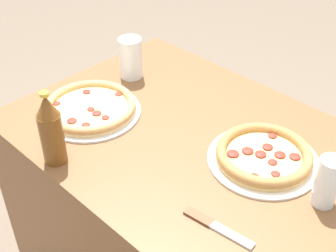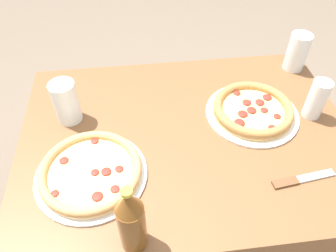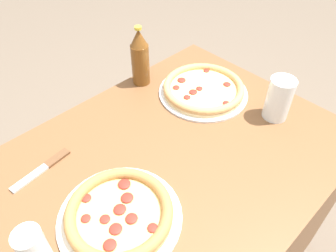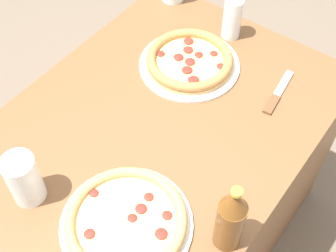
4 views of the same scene
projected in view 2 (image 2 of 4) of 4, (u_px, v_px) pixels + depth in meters
The scene contains 9 objects.
ground_plane at pixel (181, 234), 1.56m from camera, with size 8.00×8.00×0.00m, color #6B5B4C.
table at pixel (183, 194), 1.31m from camera, with size 1.06×0.79×0.71m.
pizza_salami at pixel (91, 172), 0.92m from camera, with size 0.32×0.32×0.04m.
pizza_veggie at pixel (253, 110), 1.09m from camera, with size 0.31×0.31×0.04m.
glass_mango_juice at pixel (297, 53), 1.25m from camera, with size 0.08×0.08×0.14m.
glass_orange_juice at pixel (67, 104), 1.05m from camera, with size 0.08×0.08×0.14m.
glass_water at pixel (316, 101), 1.06m from camera, with size 0.06×0.06×0.14m.
beer_bottle at pixel (131, 220), 0.72m from camera, with size 0.07×0.07×0.22m.
knife at pixel (301, 179), 0.92m from camera, with size 0.19×0.05×0.01m.
Camera 2 is at (0.15, 0.70, 1.48)m, focal length 35.00 mm.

